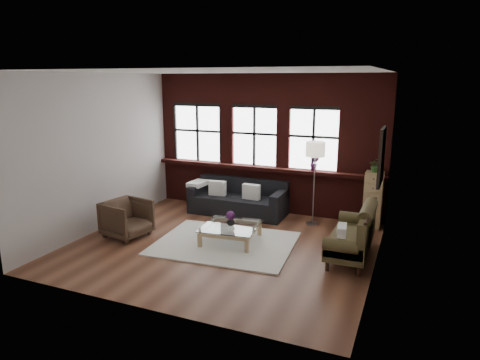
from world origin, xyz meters
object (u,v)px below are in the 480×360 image
at_px(dark_sofa, 238,197).
at_px(vase, 231,221).
at_px(armchair, 127,219).
at_px(coffee_table, 231,234).
at_px(vintage_settee, 351,232).
at_px(drawer_chest, 373,200).
at_px(floor_lamp, 314,181).

distance_m(dark_sofa, vase, 1.78).
bearing_deg(armchair, coffee_table, -65.41).
height_order(dark_sofa, vintage_settee, vintage_settee).
xyz_separation_m(coffee_table, drawer_chest, (2.41, 1.94, 0.43)).
distance_m(coffee_table, floor_lamp, 2.19).
bearing_deg(vase, dark_sofa, 108.50).
bearing_deg(floor_lamp, armchair, -146.39).
distance_m(dark_sofa, vintage_settee, 3.18).
relative_size(dark_sofa, armchair, 2.74).
xyz_separation_m(dark_sofa, vintage_settee, (2.80, -1.51, 0.05)).
height_order(vase, floor_lamp, floor_lamp).
bearing_deg(coffee_table, dark_sofa, 108.50).
xyz_separation_m(dark_sofa, armchair, (-1.46, -2.20, -0.03)).
height_order(dark_sofa, coffee_table, dark_sofa).
relative_size(drawer_chest, floor_lamp, 0.61).
xyz_separation_m(armchair, floor_lamp, (3.24, 2.16, 0.60)).
bearing_deg(dark_sofa, vase, -71.50).
xyz_separation_m(dark_sofa, vase, (0.56, -1.69, 0.02)).
relative_size(armchair, vase, 5.01).
bearing_deg(vintage_settee, dark_sofa, 151.64).
xyz_separation_m(vintage_settee, armchair, (-4.26, -0.70, -0.09)).
distance_m(dark_sofa, coffee_table, 1.79).
xyz_separation_m(coffee_table, floor_lamp, (1.22, 1.64, 0.81)).
height_order(vase, drawer_chest, drawer_chest).
bearing_deg(dark_sofa, armchair, -123.58).
relative_size(armchair, floor_lamp, 0.42).
bearing_deg(coffee_table, drawer_chest, 38.72).
xyz_separation_m(dark_sofa, floor_lamp, (1.78, -0.05, 0.57)).
bearing_deg(armchair, floor_lamp, -46.13).
height_order(armchair, drawer_chest, drawer_chest).
height_order(armchair, coffee_table, armchair).
bearing_deg(vintage_settee, drawer_chest, 84.09).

